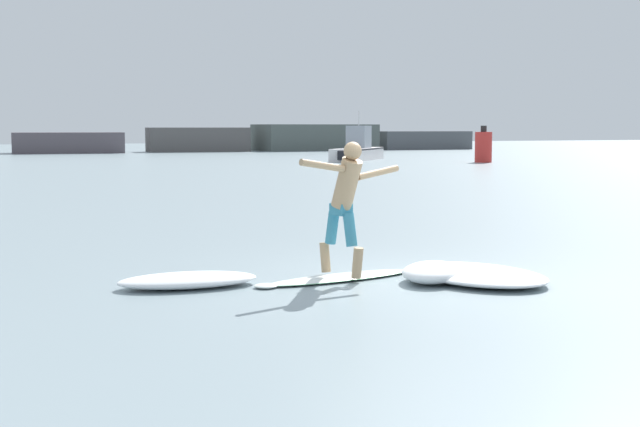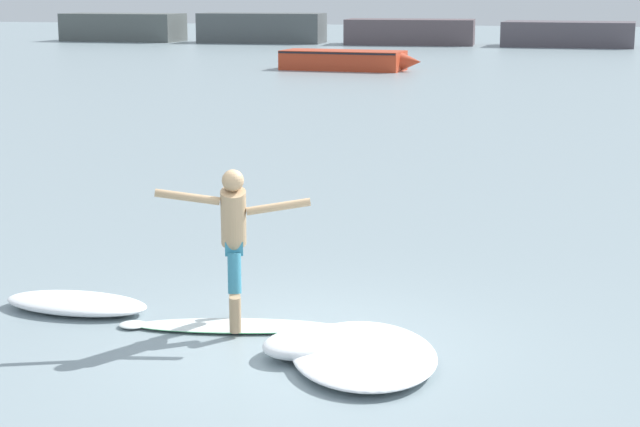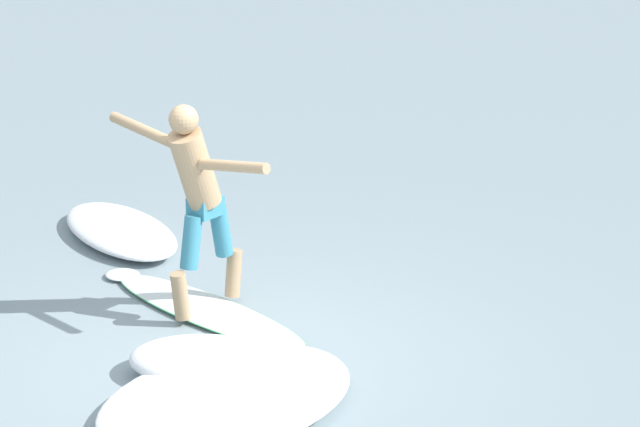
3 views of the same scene
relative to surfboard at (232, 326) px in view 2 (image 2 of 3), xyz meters
The scene contains 8 objects.
ground_plane 0.93m from the surfboard, 21.48° to the right, with size 200.00×200.00×0.00m, color #84969D.
rock_jetty_breakwater 61.85m from the surfboard, 85.59° to the left, with size 71.44×5.45×2.26m.
surfboard is the anchor object (origin of this frame).
surfer 1.11m from the surfboard, 48.80° to the right, with size 1.64×0.91×1.81m.
small_boat_offshore 38.86m from the surfboard, 100.24° to the left, with size 6.87×2.72×0.91m.
wave_foam_at_tail 1.85m from the surfboard, 24.27° to the right, with size 2.02×2.48×0.18m.
wave_foam_at_nose 1.27m from the surfboard, 29.16° to the right, with size 1.37×1.41×0.27m.
wave_foam_beside 2.03m from the surfboard, behind, with size 1.85×0.93×0.19m.
Camera 2 is at (2.83, -10.68, 3.79)m, focal length 60.00 mm.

